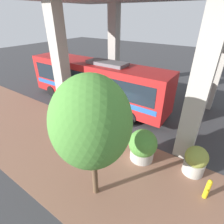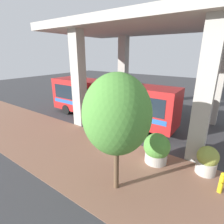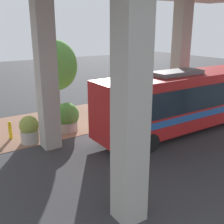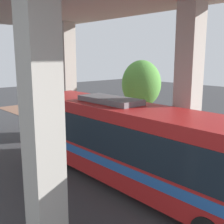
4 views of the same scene
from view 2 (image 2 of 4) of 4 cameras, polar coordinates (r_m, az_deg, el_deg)
ground_plane at (r=12.97m, az=3.62°, el=-9.14°), size 80.00×80.00×0.00m
sidewalk_strip at (r=10.87m, az=-5.04°, el=-15.09°), size 6.00×40.00×0.02m
overpass at (r=15.11m, az=12.94°, el=22.82°), size 9.40×17.46×8.42m
bus at (r=16.18m, az=-1.41°, el=4.39°), size 2.71×12.70×3.81m
fire_hydrant at (r=9.74m, az=32.11°, el=-18.95°), size 0.41×0.20×1.06m
planter_front at (r=12.50m, az=-1.49°, el=-6.16°), size 1.35×1.35×1.60m
planter_middle at (r=10.59m, az=28.63°, el=-13.68°), size 1.06×1.06×1.54m
planter_back at (r=10.49m, az=14.38°, el=-11.52°), size 1.50×1.50×1.78m
street_tree_near at (r=7.13m, az=1.58°, el=-0.94°), size 2.86×2.86×5.37m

